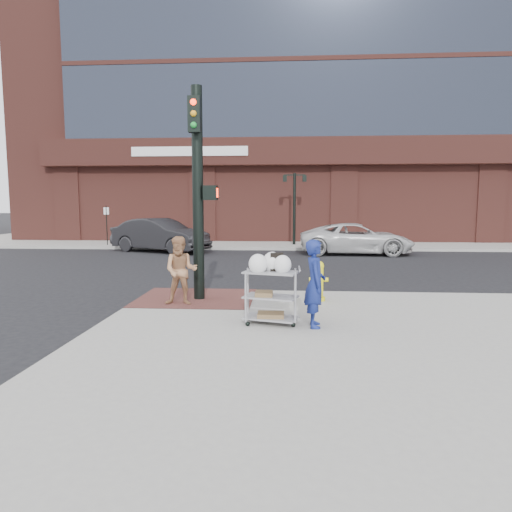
# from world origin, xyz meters

# --- Properties ---
(ground) EXTENTS (220.00, 220.00, 0.00)m
(ground) POSITION_xyz_m (0.00, 0.00, 0.00)
(ground) COLOR black
(ground) RESTS_ON ground
(sidewalk_far) EXTENTS (65.00, 36.00, 0.15)m
(sidewalk_far) POSITION_xyz_m (12.50, 32.00, 0.07)
(sidewalk_far) COLOR gray
(sidewalk_far) RESTS_ON ground
(brick_curb_ramp) EXTENTS (2.80, 2.40, 0.01)m
(brick_curb_ramp) POSITION_xyz_m (-0.60, 0.90, 0.16)
(brick_curb_ramp) COLOR #532A27
(brick_curb_ramp) RESTS_ON sidewalk_near
(bank_building) EXTENTS (42.00, 26.00, 28.00)m
(bank_building) POSITION_xyz_m (5.00, 31.00, 14.15)
(bank_building) COLOR brown
(bank_building) RESTS_ON sidewalk_far
(lamp_post) EXTENTS (1.32, 0.22, 4.00)m
(lamp_post) POSITION_xyz_m (2.00, 16.00, 2.62)
(lamp_post) COLOR black
(lamp_post) RESTS_ON sidewalk_far
(parking_sign) EXTENTS (0.05, 0.05, 2.20)m
(parking_sign) POSITION_xyz_m (-8.50, 15.00, 1.25)
(parking_sign) COLOR black
(parking_sign) RESTS_ON sidewalk_far
(traffic_signal_pole) EXTENTS (0.61, 0.51, 5.00)m
(traffic_signal_pole) POSITION_xyz_m (-0.48, 0.77, 2.83)
(traffic_signal_pole) COLOR black
(traffic_signal_pole) RESTS_ON sidewalk_near
(woman_blue) EXTENTS (0.41, 0.61, 1.64)m
(woman_blue) POSITION_xyz_m (2.14, -1.54, 0.97)
(woman_blue) COLOR navy
(woman_blue) RESTS_ON sidewalk_near
(pedestrian_tan) EXTENTS (0.80, 0.64, 1.57)m
(pedestrian_tan) POSITION_xyz_m (-0.79, 0.15, 0.93)
(pedestrian_tan) COLOR #A7744E
(pedestrian_tan) RESTS_ON sidewalk_near
(sedan_dark) EXTENTS (5.48, 3.75, 1.71)m
(sedan_dark) POSITION_xyz_m (-4.86, 12.87, 0.86)
(sedan_dark) COLOR black
(sedan_dark) RESTS_ON ground
(minivan_white) EXTENTS (5.53, 2.74, 1.51)m
(minivan_white) POSITION_xyz_m (4.96, 12.45, 0.75)
(minivan_white) COLOR silver
(minivan_white) RESTS_ON ground
(utility_cart) EXTENTS (1.10, 0.79, 1.37)m
(utility_cart) POSITION_xyz_m (1.31, -1.39, 0.77)
(utility_cart) COLOR gray
(utility_cart) RESTS_ON sidewalk_near
(fire_hydrant) EXTENTS (0.45, 0.31, 0.95)m
(fire_hydrant) POSITION_xyz_m (2.37, 0.81, 0.64)
(fire_hydrant) COLOR yellow
(fire_hydrant) RESTS_ON sidewalk_near
(newsbox_red) EXTENTS (0.50, 0.47, 1.08)m
(newsbox_red) POSITION_xyz_m (-5.36, 15.19, 0.69)
(newsbox_red) COLOR #B21430
(newsbox_red) RESTS_ON sidewalk_far
(newsbox_yellow) EXTENTS (0.58, 0.55, 1.07)m
(newsbox_yellow) POSITION_xyz_m (-5.34, 15.37, 0.68)
(newsbox_yellow) COLOR yellow
(newsbox_yellow) RESTS_ON sidewalk_far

